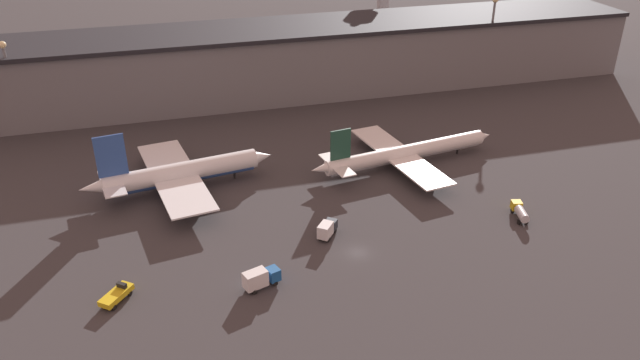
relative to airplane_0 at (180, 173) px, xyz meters
name	(u,v)px	position (x,y,z in m)	size (l,w,h in m)	color
ground	(357,253)	(29.18, -33.70, -3.88)	(600.00, 600.00, 0.00)	#383538
terminal_building	(263,62)	(29.18, 53.79, 6.33)	(231.00, 26.93, 20.33)	slate
airplane_0	(180,173)	(0.00, 0.00, 0.00)	(42.01, 37.15, 15.25)	white
airplane_1	(405,153)	(51.51, -2.41, -0.79)	(48.35, 35.54, 12.02)	white
service_vehicle_0	(520,211)	(64.57, -31.01, -2.35)	(3.47, 6.86, 2.52)	gold
service_vehicle_1	(260,278)	(10.00, -39.00, -1.90)	(6.78, 4.18, 3.60)	#195199
service_vehicle_2	(327,229)	(25.27, -27.03, -2.07)	(5.05, 5.53, 3.27)	#282D38
service_vehicle_3	(117,295)	(-13.41, -35.93, -2.70)	(5.84, 6.34, 2.51)	gold
lamp_post_0	(10,76)	(-37.35, 42.53, 11.69)	(1.80, 1.80, 24.40)	slate
lamp_post_1	(267,65)	(28.46, 42.53, 8.97)	(1.80, 1.80, 19.55)	slate
lamp_post_2	(491,31)	(97.57, 42.53, 13.41)	(1.80, 1.80, 27.55)	slate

